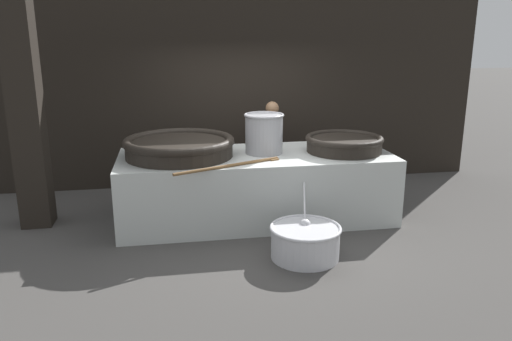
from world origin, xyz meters
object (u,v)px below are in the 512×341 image
object	(u,v)px
giant_wok_near	(179,146)
cook	(271,145)
giant_wok_far	(344,143)
prep_bowl_vegetables	(305,240)
stock_pot	(264,133)

from	to	relation	value
giant_wok_near	cook	bearing A→B (deg)	34.29
giant_wok_far	prep_bowl_vegetables	world-z (taller)	giant_wok_far
stock_pot	cook	distance (m)	1.16
giant_wok_near	giant_wok_far	xyz separation A→B (m)	(2.37, -0.11, -0.02)
stock_pot	cook	size ratio (longest dim) A/B	0.37
giant_wok_far	prep_bowl_vegetables	distance (m)	1.89
giant_wok_near	prep_bowl_vegetables	size ratio (longest dim) A/B	1.40
giant_wok_far	cook	bearing A→B (deg)	126.29
giant_wok_near	prep_bowl_vegetables	xyz separation A→B (m)	(1.43, -1.50, -0.88)
giant_wok_far	prep_bowl_vegetables	size ratio (longest dim) A/B	1.02
giant_wok_far	stock_pot	world-z (taller)	stock_pot
giant_wok_near	stock_pot	bearing A→B (deg)	0.17
giant_wok_near	cook	distance (m)	1.86
prep_bowl_vegetables	cook	bearing A→B (deg)	87.83
stock_pot	prep_bowl_vegetables	size ratio (longest dim) A/B	0.52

